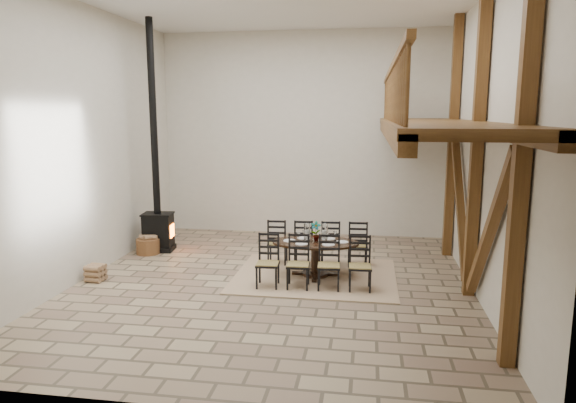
% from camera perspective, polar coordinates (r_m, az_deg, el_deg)
% --- Properties ---
extents(ground, '(8.00, 8.00, 0.00)m').
position_cam_1_polar(ground, '(9.37, -1.72, -9.13)').
color(ground, tan).
rests_on(ground, ground).
extents(room_shell, '(7.02, 8.02, 5.01)m').
position_cam_1_polar(room_shell, '(8.71, 6.00, 9.59)').
color(room_shell, beige).
rests_on(room_shell, ground).
extents(rug, '(3.00, 2.50, 0.02)m').
position_cam_1_polar(rug, '(9.80, 3.05, -8.21)').
color(rug, tan).
rests_on(rug, ground).
extents(dining_table, '(2.09, 1.91, 1.04)m').
position_cam_1_polar(dining_table, '(9.70, 3.07, -6.32)').
color(dining_table, black).
rests_on(dining_table, ground).
extents(wood_stove, '(0.71, 0.57, 5.00)m').
position_cam_1_polar(wood_stove, '(11.64, -14.35, 0.06)').
color(wood_stove, black).
rests_on(wood_stove, ground).
extents(log_basket, '(0.50, 0.50, 0.42)m').
position_cam_1_polar(log_basket, '(11.64, -15.29, -4.74)').
color(log_basket, brown).
rests_on(log_basket, ground).
extents(log_stack, '(0.32, 0.33, 0.31)m').
position_cam_1_polar(log_stack, '(10.10, -20.59, -7.44)').
color(log_stack, '#9C7F57').
rests_on(log_stack, ground).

